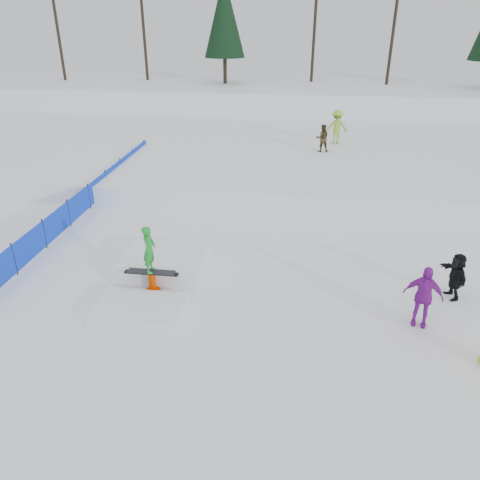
# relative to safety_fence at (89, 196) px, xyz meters

# --- Properties ---
(ground) EXTENTS (120.00, 120.00, 0.00)m
(ground) POSITION_rel_safety_fence_xyz_m (6.50, -6.60, -0.55)
(ground) COLOR white
(snow_berm) EXTENTS (60.00, 14.00, 2.40)m
(snow_berm) POSITION_rel_safety_fence_xyz_m (6.50, 23.40, 0.65)
(snow_berm) COLOR white
(snow_berm) RESTS_ON ground
(snow_midrise) EXTENTS (50.00, 18.00, 0.80)m
(snow_midrise) POSITION_rel_safety_fence_xyz_m (6.50, 9.40, -0.15)
(snow_midrise) COLOR white
(snow_midrise) RESTS_ON ground
(safety_fence) EXTENTS (0.05, 16.00, 1.10)m
(safety_fence) POSITION_rel_safety_fence_xyz_m (0.00, 0.00, 0.00)
(safety_fence) COLOR #0F36D2
(safety_fence) RESTS_ON ground
(treeline) EXTENTS (40.24, 4.22, 10.50)m
(treeline) POSITION_rel_safety_fence_xyz_m (12.68, 21.68, 6.90)
(treeline) COLOR black
(treeline) RESTS_ON snow_berm
(walker_olive) EXTENTS (0.75, 0.62, 1.45)m
(walker_olive) POSITION_rel_safety_fence_xyz_m (9.93, 7.51, 0.97)
(walker_olive) COLOR #3C3117
(walker_olive) RESTS_ON snow_midrise
(walker_ygreen) EXTENTS (1.26, 0.78, 1.88)m
(walker_ygreen) POSITION_rel_safety_fence_xyz_m (10.78, 9.40, 1.19)
(walker_ygreen) COLOR #8BC22E
(walker_ygreen) RESTS_ON snow_midrise
(spectator_purple) EXTENTS (1.09, 0.69, 1.72)m
(spectator_purple) POSITION_rel_safety_fence_xyz_m (12.07, -6.86, 0.31)
(spectator_purple) COLOR purple
(spectator_purple) RESTS_ON ground
(spectator_dark) EXTENTS (0.64, 1.36, 1.41)m
(spectator_dark) POSITION_rel_safety_fence_xyz_m (13.32, -5.38, 0.15)
(spectator_dark) COLOR black
(spectator_dark) RESTS_ON ground
(jib_rail_feature) EXTENTS (2.60, 4.40, 2.11)m
(jib_rail_feature) POSITION_rel_safety_fence_xyz_m (4.58, -5.58, -0.25)
(jib_rail_feature) COLOR white
(jib_rail_feature) RESTS_ON ground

